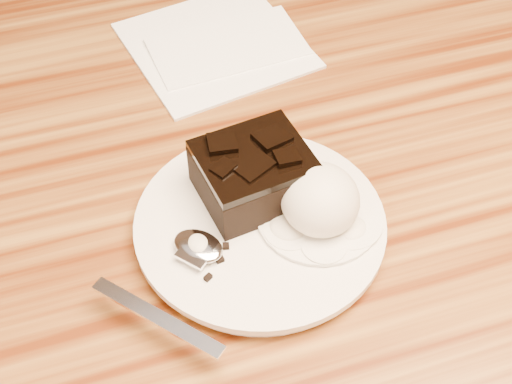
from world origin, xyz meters
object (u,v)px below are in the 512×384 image
object	(u,v)px
brownie	(254,177)
spoon	(198,247)
plate	(260,227)
ice_cream_scoop	(320,199)
napkin	(215,44)

from	to	relation	value
brownie	spoon	size ratio (longest dim) A/B	0.51
spoon	brownie	bearing A→B (deg)	-3.75
plate	ice_cream_scoop	world-z (taller)	ice_cream_scoop
brownie	napkin	size ratio (longest dim) A/B	0.51
plate	napkin	distance (m)	0.24
brownie	napkin	world-z (taller)	brownie
napkin	ice_cream_scoop	bearing A→B (deg)	-87.33
plate	ice_cream_scoop	xyz separation A→B (m)	(0.04, -0.01, 0.03)
plate	brownie	world-z (taller)	brownie
plate	napkin	xyz separation A→B (m)	(0.03, 0.24, -0.00)
ice_cream_scoop	spoon	size ratio (longest dim) A/B	0.40
plate	ice_cream_scoop	distance (m)	0.05
plate	spoon	distance (m)	0.06
plate	ice_cream_scoop	size ratio (longest dim) A/B	3.05
plate	ice_cream_scoop	bearing A→B (deg)	-13.39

